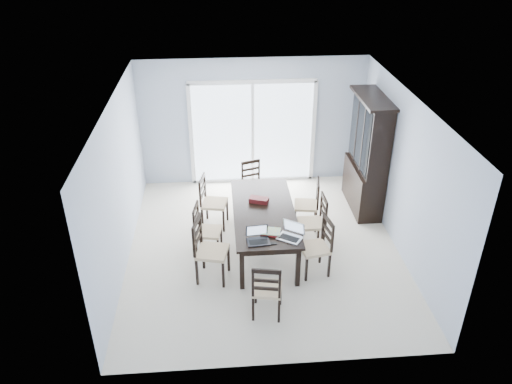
% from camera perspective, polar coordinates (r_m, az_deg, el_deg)
% --- Properties ---
extents(floor, '(5.00, 5.00, 0.00)m').
position_cam_1_polar(floor, '(8.52, 0.88, -6.42)').
color(floor, beige).
rests_on(floor, ground).
extents(ceiling, '(5.00, 5.00, 0.00)m').
position_cam_1_polar(ceiling, '(7.32, 1.03, 10.34)').
color(ceiling, white).
rests_on(ceiling, back_wall).
extents(back_wall, '(4.50, 0.02, 2.60)m').
position_cam_1_polar(back_wall, '(10.10, -0.40, 7.97)').
color(back_wall, '#A8B5C9').
rests_on(back_wall, floor).
extents(wall_left, '(0.02, 5.00, 2.60)m').
position_cam_1_polar(wall_left, '(7.96, -15.39, 0.66)').
color(wall_left, '#A8B5C9').
rests_on(wall_left, floor).
extents(wall_right, '(0.02, 5.00, 2.60)m').
position_cam_1_polar(wall_right, '(8.34, 16.54, 1.84)').
color(wall_right, '#A8B5C9').
rests_on(wall_right, floor).
extents(balcony, '(4.50, 2.00, 0.10)m').
position_cam_1_polar(balcony, '(11.56, -0.74, 3.54)').
color(balcony, gray).
rests_on(balcony, ground).
extents(railing, '(4.50, 0.06, 1.10)m').
position_cam_1_polar(railing, '(12.23, -1.08, 8.10)').
color(railing, '#99999E').
rests_on(railing, balcony).
extents(dining_table, '(1.00, 2.20, 0.75)m').
position_cam_1_polar(dining_table, '(8.15, 0.91, -2.58)').
color(dining_table, black).
rests_on(dining_table, floor).
extents(china_hutch, '(0.50, 1.38, 2.20)m').
position_cam_1_polar(china_hutch, '(9.42, 12.58, 4.08)').
color(china_hutch, black).
rests_on(china_hutch, floor).
extents(sliding_door, '(2.52, 0.05, 2.18)m').
position_cam_1_polar(sliding_door, '(10.16, -0.38, 6.81)').
color(sliding_door, silver).
rests_on(sliding_door, floor).
extents(chair_left_near, '(0.55, 0.54, 1.20)m').
position_cam_1_polar(chair_left_near, '(7.58, -5.81, -5.86)').
color(chair_left_near, black).
rests_on(chair_left_near, floor).
extents(chair_left_mid, '(0.46, 0.45, 1.05)m').
position_cam_1_polar(chair_left_mid, '(8.15, -6.12, -3.76)').
color(chair_left_mid, black).
rests_on(chair_left_mid, floor).
extents(chair_left_far, '(0.51, 0.50, 1.12)m').
position_cam_1_polar(chair_left_far, '(8.86, -5.40, -0.50)').
color(chair_left_far, black).
rests_on(chair_left_far, floor).
extents(chair_right_near, '(0.49, 0.48, 1.10)m').
position_cam_1_polar(chair_right_near, '(7.76, 7.39, -5.48)').
color(chair_right_near, black).
rests_on(chair_right_near, floor).
extents(chair_right_mid, '(0.43, 0.42, 1.08)m').
position_cam_1_polar(chair_right_mid, '(8.36, 6.99, -2.77)').
color(chair_right_mid, black).
rests_on(chair_right_mid, floor).
extents(chair_right_far, '(0.47, 0.46, 1.07)m').
position_cam_1_polar(chair_right_far, '(8.85, 6.35, -0.79)').
color(chair_right_far, black).
rests_on(chair_right_far, floor).
extents(chair_end_near, '(0.46, 0.47, 1.05)m').
position_cam_1_polar(chair_end_near, '(6.88, 1.25, -10.65)').
color(chair_end_near, black).
rests_on(chair_end_near, floor).
extents(chair_end_far, '(0.49, 0.49, 1.02)m').
position_cam_1_polar(chair_end_far, '(9.52, -0.40, 1.53)').
color(chair_end_far, black).
rests_on(chair_end_far, floor).
extents(laptop_dark, '(0.35, 0.26, 0.23)m').
position_cam_1_polar(laptop_dark, '(7.33, 0.27, -5.41)').
color(laptop_dark, black).
rests_on(laptop_dark, dining_table).
extents(laptop_silver, '(0.42, 0.39, 0.24)m').
position_cam_1_polar(laptop_silver, '(7.42, 3.88, -4.97)').
color(laptop_silver, '#BABBBD').
rests_on(laptop_silver, dining_table).
extents(book_stack, '(0.33, 0.28, 0.05)m').
position_cam_1_polar(book_stack, '(7.54, 1.66, -4.60)').
color(book_stack, maroon).
rests_on(book_stack, dining_table).
extents(cell_phone, '(0.12, 0.06, 0.01)m').
position_cam_1_polar(cell_phone, '(7.33, 1.91, -5.90)').
color(cell_phone, black).
rests_on(cell_phone, dining_table).
extents(game_box, '(0.35, 0.25, 0.08)m').
position_cam_1_polar(game_box, '(8.32, 0.33, -0.91)').
color(game_box, '#430F0D').
rests_on(game_box, dining_table).
extents(hot_tub, '(1.82, 1.67, 0.85)m').
position_cam_1_polar(hot_tub, '(11.40, -3.26, 5.75)').
color(hot_tub, maroon).
rests_on(hot_tub, balcony).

